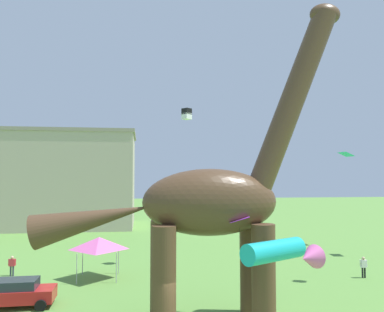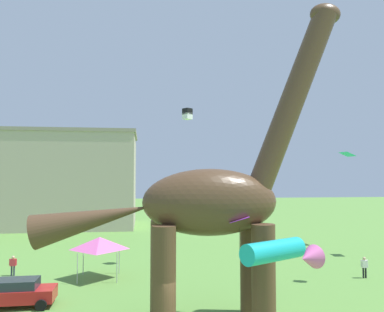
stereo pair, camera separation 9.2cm
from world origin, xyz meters
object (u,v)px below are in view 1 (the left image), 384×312
Objects in this scene: dinosaur_sculpture at (209,202)px; person_photographer at (12,264)px; person_vendor_side at (364,265)px; parked_sedan_left at (16,293)px; kite_mid_center at (346,154)px; kite_high_left at (239,219)px; kite_near_high at (187,114)px; festival_canopy_tent at (99,243)px; kite_mid_right at (281,252)px.

dinosaur_sculpture is 11.43× the size of person_photographer.
dinosaur_sculpture is 11.04× the size of person_vendor_side.
parked_sedan_left reaches higher than person_vendor_side.
person_vendor_side is at bearing -83.17° from person_photographer.
person_photographer is 0.84× the size of kite_mid_center.
parked_sedan_left is 2.57× the size of kite_high_left.
kite_high_left is (14.39, -12.19, 4.42)m from person_photographer.
kite_mid_center is at bearing 21.40° from kite_near_high.
person_vendor_side is 14.79m from kite_high_left.
dinosaur_sculpture is at bearing -132.49° from kite_mid_center.
parked_sedan_left is 18.85m from kite_near_high.
person_vendor_side is 0.92× the size of kite_high_left.
kite_mid_center reaches higher than person_photographer.
kite_near_high is at bearing -4.85° from person_vendor_side.
parked_sedan_left is at bearing -145.58° from person_photographer.
kite_mid_center is (6.22, 13.38, 8.99)m from person_vendor_side.
kite_high_left reaches higher than festival_canopy_tent.
kite_mid_center is 1.87× the size of kite_near_high.
parked_sedan_left is 2.88× the size of person_photographer.
kite_high_left is (7.86, -10.55, 2.77)m from festival_canopy_tent.
person_photographer is (-2.55, 7.41, 0.09)m from parked_sedan_left.
kite_near_high is at bearing -158.60° from kite_mid_center.
kite_mid_right is at bearing -123.79° from kite_mid_center.
person_photographer is (-13.01, 11.31, -5.21)m from dinosaur_sculpture.
person_photographer is at bearing -163.52° from kite_mid_center.
kite_mid_right reaches higher than festival_canopy_tent.
festival_canopy_tent reaches higher than person_photographer.
parked_sedan_left is 15.52m from kite_mid_right.
festival_canopy_tent is 13.45m from kite_high_left.
kite_near_high is 0.57× the size of kite_high_left.
dinosaur_sculpture is 5.17m from kite_mid_right.
kite_near_high is (6.89, 3.82, 10.31)m from festival_canopy_tent.
parked_sedan_left is 7.84m from person_photographer.
kite_near_high is (0.42, 13.49, 6.75)m from dinosaur_sculpture.
kite_mid_center is at bearing 28.04° from parked_sedan_left.
kite_mid_right is (12.70, -8.19, 3.51)m from parked_sedan_left.
kite_high_left is at bearing -27.38° from dinosaur_sculpture.
person_photographer is 22.09m from kite_mid_right.
dinosaur_sculpture reaches higher than kite_mid_right.
festival_canopy_tent reaches higher than person_vendor_side.
festival_canopy_tent is 3.36× the size of kite_near_high.
person_vendor_side is (23.27, 3.52, 0.12)m from parked_sedan_left.
kite_near_high reaches higher than kite_mid_right.
parked_sedan_left is at bearing -150.20° from kite_mid_center.
kite_near_high reaches higher than parked_sedan_left.
kite_mid_right is at bearing -75.73° from kite_high_left.
person_photographer is at bearing 12.69° from person_vendor_side.
dinosaur_sculpture is 5.36× the size of festival_canopy_tent.
kite_high_left reaches higher than person_photographer.
kite_high_left is 0.51× the size of kite_mid_right.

